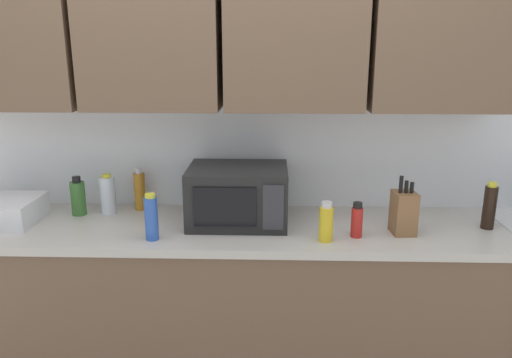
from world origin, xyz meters
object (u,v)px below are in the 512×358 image
at_px(bottle_soy_dark, 489,207).
at_px(bottle_blue_cleaner, 151,218).
at_px(bottle_red_sauce, 357,221).
at_px(knife_block, 404,212).
at_px(bottle_clear_tall, 108,195).
at_px(bottle_yellow_mustard, 326,223).
at_px(bottle_amber_vinegar, 140,191).
at_px(microwave, 238,195).
at_px(bottle_green_oil, 78,197).

bearing_deg(bottle_soy_dark, bottle_blue_cleaner, -173.10).
distance_m(bottle_red_sauce, bottle_blue_cleaner, 0.93).
relative_size(knife_block, bottle_blue_cleaner, 1.29).
bearing_deg(bottle_soy_dark, bottle_red_sauce, -168.76).
bearing_deg(bottle_clear_tall, bottle_blue_cleaner, -48.41).
height_order(knife_block, bottle_red_sauce, knife_block).
xyz_separation_m(knife_block, bottle_yellow_mustard, (-0.37, -0.11, -0.02)).
distance_m(bottle_clear_tall, bottle_red_sauce, 1.27).
relative_size(knife_block, bottle_clear_tall, 1.33).
distance_m(bottle_soy_dark, bottle_blue_cleaner, 1.59).
bearing_deg(bottle_clear_tall, bottle_yellow_mustard, -17.38).
relative_size(bottle_yellow_mustard, bottle_amber_vinegar, 0.81).
distance_m(bottle_clear_tall, bottle_blue_cleaner, 0.47).
distance_m(bottle_yellow_mustard, bottle_red_sauce, 0.16).
height_order(microwave, bottle_green_oil, microwave).
bearing_deg(knife_block, bottle_amber_vinegar, 167.13).
bearing_deg(knife_block, bottle_blue_cleaner, -174.38).
distance_m(bottle_clear_tall, bottle_green_oil, 0.15).
xyz_separation_m(bottle_red_sauce, bottle_blue_cleaner, (-0.93, -0.06, 0.03)).
bearing_deg(bottle_soy_dark, knife_block, -169.68).
bearing_deg(knife_block, bottle_soy_dark, 10.32).
bearing_deg(bottle_green_oil, bottle_blue_cleaner, -35.30).
xyz_separation_m(knife_block, bottle_blue_cleaner, (-1.15, -0.11, 0.00)).
xyz_separation_m(bottle_green_oil, bottle_yellow_mustard, (1.24, -0.32, -0.00)).
bearing_deg(bottle_amber_vinegar, bottle_green_oil, -163.31).
height_order(bottle_yellow_mustard, bottle_red_sauce, bottle_yellow_mustard).
bearing_deg(bottle_clear_tall, bottle_soy_dark, -4.81).
xyz_separation_m(bottle_yellow_mustard, bottle_soy_dark, (0.79, 0.18, 0.02)).
distance_m(bottle_blue_cleaner, bottle_amber_vinegar, 0.44).
bearing_deg(bottle_yellow_mustard, bottle_green_oil, 165.69).
relative_size(bottle_soy_dark, bottle_red_sauce, 1.38).
height_order(bottle_green_oil, bottle_red_sauce, bottle_green_oil).
bearing_deg(bottle_clear_tall, bottle_red_sauce, -13.05).
height_order(bottle_clear_tall, bottle_yellow_mustard, bottle_clear_tall).
bearing_deg(bottle_green_oil, bottle_red_sauce, -10.68).
distance_m(bottle_clear_tall, bottle_amber_vinegar, 0.16).
bearing_deg(bottle_blue_cleaner, bottle_green_oil, 144.70).
distance_m(microwave, bottle_green_oil, 0.84).
height_order(microwave, knife_block, same).
xyz_separation_m(microwave, bottle_red_sauce, (0.56, -0.17, -0.06)).
bearing_deg(bottle_yellow_mustard, bottle_clear_tall, 162.62).
bearing_deg(bottle_blue_cleaner, bottle_red_sauce, 3.82).
height_order(bottle_clear_tall, bottle_red_sauce, bottle_clear_tall).
relative_size(bottle_clear_tall, bottle_amber_vinegar, 0.92).
xyz_separation_m(bottle_red_sauce, bottle_amber_vinegar, (-1.09, 0.35, 0.03)).
height_order(knife_block, bottle_blue_cleaner, knife_block).
bearing_deg(bottle_green_oil, bottle_amber_vinegar, 16.69).
height_order(bottle_clear_tall, bottle_amber_vinegar, bottle_amber_vinegar).
distance_m(bottle_clear_tall, bottle_soy_dark, 1.89).
bearing_deg(microwave, knife_block, -8.99).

